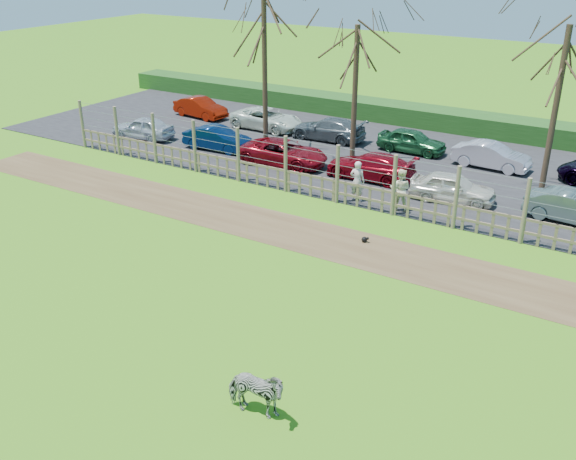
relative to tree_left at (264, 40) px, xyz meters
The scene contains 23 objects.
ground 15.17m from the tree_left, 62.53° to the right, with size 120.00×120.00×0.00m, color #71A627.
dirt_strip 11.74m from the tree_left, 50.91° to the right, with size 34.00×2.80×0.01m, color brown.
asphalt 8.81m from the tree_left, 17.10° to the left, with size 44.00×13.00×0.04m, color #232326.
hedge 12.20m from the tree_left, 54.16° to the left, with size 46.00×2.00×1.10m, color #1E4716.
fence 9.25m from the tree_left, 34.70° to the right, with size 30.16×0.16×2.50m.
tree_left is the anchor object (origin of this frame).
tree_mid 4.67m from the tree_left, 12.53° to the left, with size 4.80×4.80×6.83m.
tree_right 13.59m from the tree_left, ahead, with size 4.80×4.80×7.35m.
zebra 21.01m from the tree_left, 57.27° to the right, with size 0.69×1.51×1.27m, color gray.
visitor_a 9.41m from the tree_left, 28.73° to the right, with size 0.63×0.41×1.72m, color beige.
visitor_b 10.93m from the tree_left, 23.43° to the right, with size 0.84×0.65×1.72m, color beige.
crow 13.00m from the tree_left, 38.87° to the right, with size 0.28×0.21×0.23m.
car_0 8.72m from the tree_left, 166.18° to the right, with size 1.42×3.52×1.20m, color silver.
car_1 5.57m from the tree_left, 150.51° to the right, with size 1.27×3.64×1.20m, color #061D45.
car_2 5.58m from the tree_left, 36.45° to the right, with size 1.99×4.32×1.20m, color maroon.
car_3 8.25m from the tree_left, 10.12° to the right, with size 1.68×4.13×1.20m, color maroon.
car_4 11.83m from the tree_left, 10.03° to the right, with size 1.42×3.52×1.20m, color silver.
car_5 16.14m from the tree_left, ahead, with size 1.27×3.64×1.20m, color slate.
car_7 9.44m from the tree_left, 153.43° to the left, with size 1.27×3.64×1.20m, color #8F1504.
car_8 6.44m from the tree_left, 122.64° to the left, with size 1.99×4.32×1.20m, color silver.
car_9 6.30m from the tree_left, 61.27° to the left, with size 1.68×4.13×1.20m, color #555D60.
car_10 9.02m from the tree_left, 28.99° to the left, with size 1.42×3.52×1.20m, color #1E552C.
car_11 12.29m from the tree_left, 16.89° to the left, with size 1.27×3.64×1.20m, color silver.
Camera 1 is at (11.32, -14.28, 10.03)m, focal length 40.00 mm.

